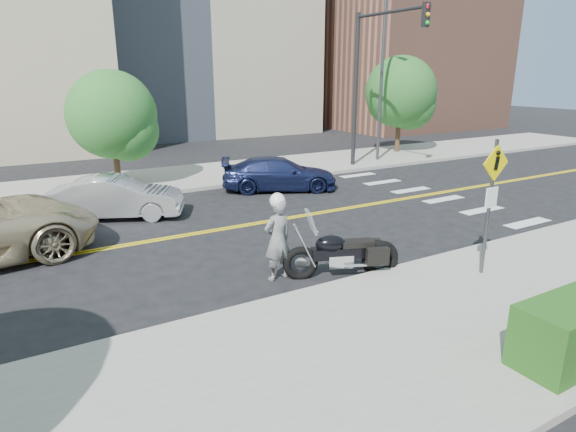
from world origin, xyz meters
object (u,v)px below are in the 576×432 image
at_px(motorcyclist, 278,237).
at_px(parked_car_blue, 279,174).
at_px(motorcycle, 343,243).
at_px(pedestrian_sign, 491,195).
at_px(parked_car_silver, 117,197).

distance_m(motorcyclist, parked_car_blue, 8.72).
height_order(motorcyclist, motorcycle, motorcyclist).
height_order(pedestrian_sign, parked_car_blue, pedestrian_sign).
bearing_deg(parked_car_silver, motorcyclist, -138.70).
bearing_deg(parked_car_blue, motorcyclist, 174.71).
xyz_separation_m(pedestrian_sign, motorcyclist, (-3.98, 2.31, -0.96)).
height_order(pedestrian_sign, motorcycle, pedestrian_sign).
bearing_deg(motorcycle, pedestrian_sign, -12.56).
distance_m(pedestrian_sign, motorcyclist, 4.70).
bearing_deg(motorcyclist, parked_car_blue, -125.98).
distance_m(motorcycle, parked_car_silver, 8.16).
relative_size(pedestrian_sign, parked_car_silver, 0.73).
bearing_deg(pedestrian_sign, parked_car_silver, 123.76).
relative_size(motorcyclist, parked_car_silver, 0.49).
bearing_deg(motorcyclist, parked_car_silver, -79.42).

